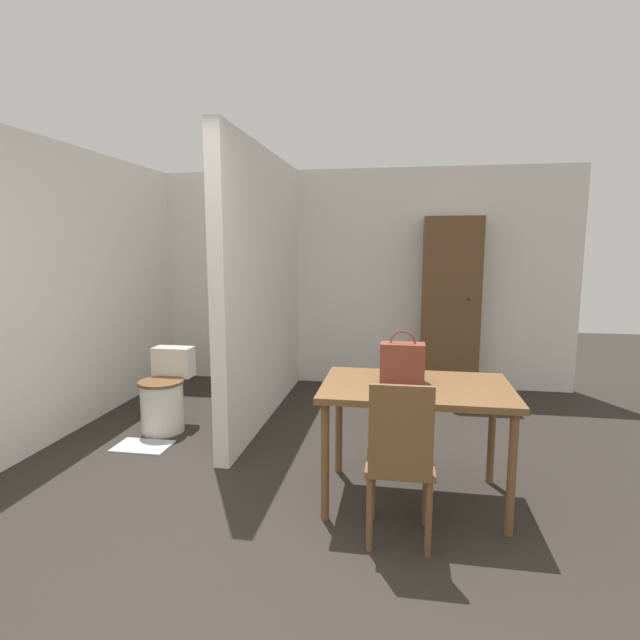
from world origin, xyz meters
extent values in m
plane|color=#2D2823|center=(0.00, 0.00, 0.00)|extent=(16.00, 16.00, 0.00)
cube|color=white|center=(0.00, 3.88, 1.25)|extent=(5.27, 0.12, 2.50)
cube|color=white|center=(-2.20, 1.91, 1.25)|extent=(0.12, 4.82, 2.50)
cube|color=white|center=(-0.58, 2.57, 1.25)|extent=(0.12, 2.48, 2.50)
cube|color=brown|center=(0.82, 1.10, 0.75)|extent=(1.18, 0.77, 0.04)
cylinder|color=brown|center=(0.29, 0.78, 0.36)|extent=(0.05, 0.05, 0.73)
cylinder|color=brown|center=(1.34, 0.78, 0.36)|extent=(0.05, 0.05, 0.73)
cylinder|color=brown|center=(0.29, 1.43, 0.36)|extent=(0.05, 0.05, 0.73)
cylinder|color=brown|center=(1.34, 1.43, 0.36)|extent=(0.05, 0.05, 0.73)
cube|color=brown|center=(0.73, 0.66, 0.44)|extent=(0.37, 0.37, 0.04)
cube|color=brown|center=(0.73, 0.49, 0.69)|extent=(0.33, 0.03, 0.48)
cylinder|color=brown|center=(0.57, 0.82, 0.21)|extent=(0.04, 0.04, 0.42)
cylinder|color=brown|center=(0.88, 0.82, 0.21)|extent=(0.04, 0.04, 0.42)
cylinder|color=brown|center=(0.57, 0.51, 0.21)|extent=(0.04, 0.04, 0.42)
cylinder|color=brown|center=(0.88, 0.51, 0.21)|extent=(0.04, 0.04, 0.42)
cylinder|color=silver|center=(-1.36, 1.97, 0.22)|extent=(0.37, 0.37, 0.44)
cylinder|color=brown|center=(-1.36, 1.97, 0.45)|extent=(0.39, 0.39, 0.02)
cube|color=silver|center=(-1.36, 2.22, 0.57)|extent=(0.36, 0.18, 0.27)
cube|color=brown|center=(0.73, 1.15, 0.89)|extent=(0.28, 0.14, 0.25)
torus|color=brown|center=(0.73, 1.15, 1.02)|extent=(0.16, 0.01, 0.16)
cube|color=brown|center=(1.24, 3.63, 0.97)|extent=(0.62, 0.32, 1.95)
sphere|color=black|center=(1.41, 3.46, 1.07)|extent=(0.02, 0.02, 0.02)
cube|color=#B2BCC6|center=(-1.36, 1.61, 0.01)|extent=(0.44, 0.29, 0.01)
camera|label=1|loc=(0.72, -1.99, 1.63)|focal=28.00mm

